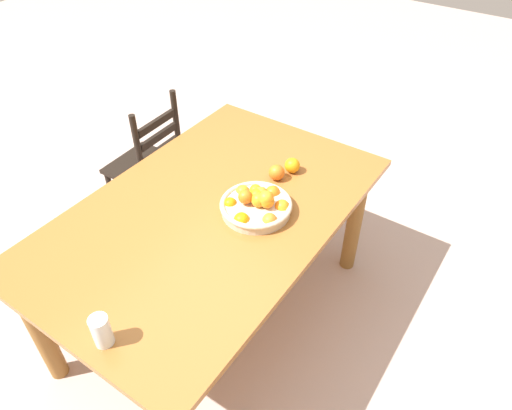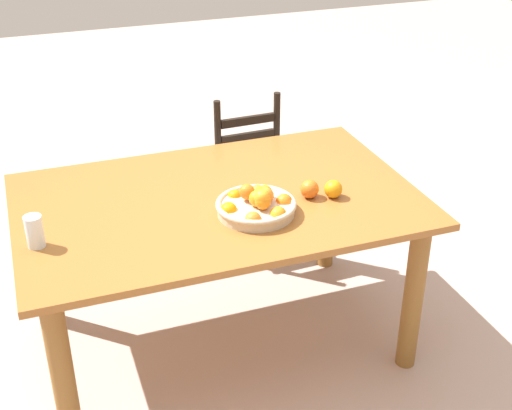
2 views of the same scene
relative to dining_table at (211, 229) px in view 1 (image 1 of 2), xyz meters
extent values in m
plane|color=#BAA196|center=(0.00, 0.00, -0.65)|extent=(12.00, 12.00, 0.00)
cube|color=#985C29|center=(0.00, 0.00, 0.11)|extent=(1.70, 1.09, 0.03)
cylinder|color=brown|center=(0.75, -0.44, -0.28)|extent=(0.09, 0.09, 0.74)
cylinder|color=brown|center=(-0.75, 0.44, -0.28)|extent=(0.09, 0.09, 0.74)
cylinder|color=brown|center=(0.75, 0.44, -0.28)|extent=(0.09, 0.09, 0.74)
cube|color=black|center=(0.37, 0.86, -0.20)|extent=(0.40, 0.40, 0.03)
cylinder|color=black|center=(0.53, 1.03, -0.43)|extent=(0.04, 0.04, 0.44)
cylinder|color=black|center=(0.20, 1.02, -0.43)|extent=(0.04, 0.04, 0.44)
cylinder|color=black|center=(0.54, 0.70, -0.43)|extent=(0.04, 0.04, 0.44)
cylinder|color=black|center=(0.21, 0.68, -0.43)|extent=(0.04, 0.04, 0.44)
cylinder|color=black|center=(0.54, 0.70, 0.06)|extent=(0.04, 0.04, 0.48)
cylinder|color=black|center=(0.21, 0.68, 0.06)|extent=(0.04, 0.04, 0.48)
cube|color=black|center=(0.38, 0.69, -0.01)|extent=(0.30, 0.03, 0.04)
cube|color=black|center=(0.38, 0.69, 0.08)|extent=(0.30, 0.03, 0.04)
cube|color=black|center=(0.38, 0.69, 0.17)|extent=(0.30, 0.03, 0.04)
cylinder|color=beige|center=(0.11, -0.19, 0.15)|extent=(0.32, 0.32, 0.04)
torus|color=beige|center=(0.11, -0.19, 0.17)|extent=(0.33, 0.33, 0.02)
sphere|color=orange|center=(0.23, -0.20, 0.16)|extent=(0.07, 0.07, 0.07)
sphere|color=orange|center=(0.16, -0.08, 0.16)|extent=(0.06, 0.06, 0.06)
sphere|color=orange|center=(0.05, -0.08, 0.16)|extent=(0.06, 0.06, 0.06)
sphere|color=orange|center=(-0.01, -0.19, 0.16)|extent=(0.07, 0.07, 0.07)
sphere|color=orange|center=(0.06, -0.29, 0.16)|extent=(0.07, 0.07, 0.07)
sphere|color=orange|center=(0.17, -0.29, 0.16)|extent=(0.07, 0.07, 0.07)
sphere|color=orange|center=(0.12, -0.23, 0.22)|extent=(0.07, 0.07, 0.07)
sphere|color=orange|center=(0.14, -0.18, 0.20)|extent=(0.06, 0.06, 0.06)
sphere|color=orange|center=(0.16, -0.15, 0.20)|extent=(0.06, 0.06, 0.06)
sphere|color=orange|center=(0.11, -0.20, 0.20)|extent=(0.07, 0.07, 0.07)
sphere|color=orange|center=(0.08, -0.14, 0.21)|extent=(0.07, 0.07, 0.07)
sphere|color=orange|center=(0.12, -0.24, 0.21)|extent=(0.07, 0.07, 0.07)
sphere|color=orange|center=(0.15, -0.18, 0.20)|extent=(0.07, 0.07, 0.07)
sphere|color=orange|center=(0.13, -0.17, 0.20)|extent=(0.07, 0.07, 0.07)
sphere|color=orange|center=(0.47, -0.16, 0.16)|extent=(0.08, 0.08, 0.08)
sphere|color=orange|center=(0.37, -0.13, 0.16)|extent=(0.08, 0.08, 0.08)
cylinder|color=silver|center=(-0.76, -0.14, 0.19)|extent=(0.07, 0.07, 0.13)
camera|label=1|loc=(-1.24, -1.11, 1.56)|focal=33.20mm
camera|label=2|loc=(-0.74, -2.53, 1.53)|focal=48.99mm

